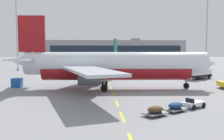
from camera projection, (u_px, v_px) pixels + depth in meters
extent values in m
plane|color=gray|center=(202.00, 78.00, 57.98)|extent=(400.00, 400.00, 0.00)
cube|color=yellow|center=(122.00, 117.00, 24.35)|extent=(0.24, 4.00, 0.01)
cube|color=yellow|center=(117.00, 103.00, 30.55)|extent=(0.24, 4.00, 0.01)
cube|color=yellow|center=(113.00, 94.00, 37.38)|extent=(0.24, 4.00, 0.01)
cube|color=yellow|center=(111.00, 88.00, 43.59)|extent=(0.24, 4.00, 0.01)
cube|color=yellow|center=(109.00, 83.00, 50.36)|extent=(0.24, 4.00, 0.01)
cube|color=yellow|center=(108.00, 79.00, 56.31)|extent=(0.24, 4.00, 0.01)
cube|color=yellow|center=(107.00, 76.00, 63.16)|extent=(0.24, 4.00, 0.01)
cube|color=yellow|center=(106.00, 73.00, 70.49)|extent=(0.24, 4.00, 0.01)
cube|color=yellow|center=(105.00, 72.00, 76.40)|extent=(0.24, 4.00, 0.01)
cube|color=yellow|center=(104.00, 70.00, 82.18)|extent=(0.24, 4.00, 0.01)
cube|color=yellow|center=(104.00, 69.00, 89.48)|extent=(0.24, 4.00, 0.01)
cube|color=yellow|center=(103.00, 68.00, 95.34)|extent=(0.24, 4.00, 0.01)
cube|color=yellow|center=(103.00, 67.00, 101.07)|extent=(0.24, 4.00, 0.01)
cube|color=#B21414|center=(113.00, 92.00, 38.74)|extent=(8.00, 0.40, 0.01)
cylinder|color=silver|center=(116.00, 63.00, 41.87)|extent=(30.24, 5.10, 3.80)
cylinder|color=maroon|center=(116.00, 70.00, 41.95)|extent=(24.63, 4.56, 3.50)
cone|color=silver|center=(205.00, 63.00, 42.13)|extent=(3.66, 3.87, 3.72)
cone|color=silver|center=(22.00, 61.00, 41.56)|extent=(4.34, 3.41, 3.23)
cube|color=#192333|center=(199.00, 59.00, 42.06)|extent=(1.72, 2.92, 0.60)
cube|color=maroon|center=(32.00, 34.00, 41.25)|extent=(4.41, 0.55, 6.00)
cube|color=silver|center=(34.00, 58.00, 44.75)|extent=(3.47, 6.53, 0.24)
cube|color=silver|center=(21.00, 60.00, 38.37)|extent=(3.47, 6.53, 0.24)
cube|color=#B7BCC6|center=(95.00, 64.00, 50.31)|extent=(10.76, 17.57, 0.36)
cube|color=#B7BCC6|center=(89.00, 70.00, 33.37)|extent=(9.51, 17.66, 0.36)
cylinder|color=#4C4F54|center=(94.00, 72.00, 47.43)|extent=(3.29, 2.24, 2.10)
cylinder|color=black|center=(102.00, 72.00, 47.46)|extent=(0.20, 1.79, 1.79)
cylinder|color=#4C4F54|center=(89.00, 79.00, 36.47)|extent=(3.29, 2.24, 2.10)
cylinder|color=black|center=(100.00, 79.00, 36.49)|extent=(0.20, 1.79, 1.79)
cylinder|color=gray|center=(186.00, 78.00, 42.27)|extent=(0.28, 0.28, 2.67)
cylinder|color=black|center=(186.00, 86.00, 42.37)|extent=(1.00, 0.32, 0.99)
cylinder|color=gray|center=(105.00, 76.00, 44.62)|extent=(0.28, 0.28, 2.61)
cylinder|color=black|center=(105.00, 83.00, 45.07)|extent=(1.11, 0.40, 1.10)
cylinder|color=black|center=(105.00, 84.00, 44.37)|extent=(1.11, 0.40, 1.10)
cylinder|color=gray|center=(104.00, 80.00, 39.43)|extent=(0.28, 0.28, 2.61)
cylinder|color=black|center=(104.00, 88.00, 39.88)|extent=(1.11, 0.40, 1.10)
cylinder|color=black|center=(104.00, 88.00, 39.19)|extent=(1.11, 0.40, 1.10)
cube|color=yellow|center=(222.00, 82.00, 42.50)|extent=(0.88, 2.56, 0.24)
cylinder|color=black|center=(222.00, 85.00, 43.94)|extent=(0.93, 0.46, 0.90)
cylinder|color=silver|center=(123.00, 60.00, 82.37)|extent=(10.00, 23.96, 3.05)
cylinder|color=#0F604C|center=(123.00, 62.00, 82.44)|extent=(8.45, 19.59, 2.80)
cone|color=silver|center=(129.00, 59.00, 94.06)|extent=(3.68, 3.56, 2.98)
cone|color=silver|center=(114.00, 60.00, 70.11)|extent=(3.46, 3.98, 2.59)
cube|color=#192333|center=(129.00, 57.00, 93.20)|extent=(2.56, 1.90, 0.48)
cube|color=#0F604C|center=(116.00, 47.00, 71.19)|extent=(1.31, 3.46, 4.81)
cube|color=silver|center=(106.00, 59.00, 71.51)|extent=(5.66, 3.96, 0.19)
cube|color=silver|center=(124.00, 59.00, 70.31)|extent=(5.66, 3.96, 0.19)
cube|color=#B7BCC6|center=(100.00, 61.00, 80.91)|extent=(13.25, 11.18, 0.29)
cube|color=#B7BCC6|center=(143.00, 61.00, 77.72)|extent=(13.76, 4.37, 0.29)
cylinder|color=#4C4F54|center=(108.00, 65.00, 80.32)|extent=(2.36, 2.95, 1.68)
cylinder|color=black|center=(109.00, 65.00, 81.56)|extent=(1.40, 0.51, 1.43)
cylinder|color=#4C4F54|center=(135.00, 65.00, 78.25)|extent=(2.36, 2.95, 1.68)
cylinder|color=black|center=(135.00, 65.00, 79.50)|extent=(1.40, 0.51, 1.43)
cylinder|color=gray|center=(128.00, 64.00, 91.77)|extent=(0.22, 0.22, 2.14)
cylinder|color=black|center=(128.00, 67.00, 91.85)|extent=(0.45, 0.82, 0.79)
cylinder|color=gray|center=(116.00, 66.00, 81.46)|extent=(0.22, 0.22, 2.09)
cylinder|color=black|center=(115.00, 69.00, 81.61)|extent=(0.53, 0.93, 0.88)
cylinder|color=black|center=(117.00, 69.00, 81.47)|extent=(0.53, 0.93, 0.88)
cylinder|color=gray|center=(128.00, 66.00, 80.48)|extent=(0.22, 0.22, 2.09)
cylinder|color=black|center=(128.00, 69.00, 80.63)|extent=(0.53, 0.93, 0.88)
cylinder|color=black|center=(129.00, 69.00, 80.50)|extent=(0.53, 0.93, 0.88)
cube|color=black|center=(199.00, 76.00, 56.63)|extent=(7.14, 5.93, 0.60)
cube|color=silver|center=(205.00, 72.00, 57.97)|extent=(3.26, 3.24, 1.10)
cube|color=#192333|center=(207.00, 71.00, 58.67)|extent=(1.13, 1.62, 0.64)
cube|color=silver|center=(196.00, 70.00, 55.92)|extent=(5.28, 4.66, 2.10)
cylinder|color=black|center=(200.00, 76.00, 58.96)|extent=(0.95, 0.77, 0.96)
cylinder|color=black|center=(209.00, 77.00, 57.07)|extent=(0.95, 0.77, 0.96)
cylinder|color=black|center=(188.00, 77.00, 56.22)|extent=(0.95, 0.77, 0.96)
cylinder|color=black|center=(198.00, 78.00, 54.33)|extent=(0.95, 0.77, 0.96)
cube|color=silver|center=(193.00, 104.00, 28.22)|extent=(2.94, 2.58, 0.44)
cube|color=black|center=(190.00, 101.00, 27.81)|extent=(0.70, 1.01, 0.56)
cylinder|color=black|center=(193.00, 103.00, 29.33)|extent=(0.57, 0.45, 0.56)
cylinder|color=black|center=(204.00, 105.00, 28.20)|extent=(0.57, 0.45, 0.56)
cylinder|color=black|center=(183.00, 105.00, 28.27)|extent=(0.57, 0.45, 0.56)
cylinder|color=black|center=(194.00, 107.00, 27.14)|extent=(0.57, 0.45, 0.56)
cube|color=slate|center=(175.00, 109.00, 26.42)|extent=(2.83, 2.56, 0.12)
ellipsoid|color=navy|center=(175.00, 105.00, 26.39)|extent=(2.18, 1.99, 0.64)
cylinder|color=black|center=(170.00, 108.00, 26.97)|extent=(0.45, 0.35, 0.44)
cylinder|color=black|center=(180.00, 111.00, 25.88)|extent=(0.45, 0.35, 0.44)
cube|color=slate|center=(155.00, 113.00, 24.66)|extent=(2.83, 2.56, 0.12)
ellipsoid|color=#4C2D19|center=(155.00, 109.00, 24.63)|extent=(2.18, 1.99, 0.64)
cylinder|color=black|center=(150.00, 112.00, 25.21)|extent=(0.45, 0.35, 0.44)
cylinder|color=black|center=(160.00, 115.00, 24.12)|extent=(0.45, 0.35, 0.44)
cube|color=#194C9E|center=(17.00, 83.00, 43.95)|extent=(1.66, 1.62, 1.60)
cube|color=silver|center=(17.00, 83.00, 43.95)|extent=(1.62, 0.11, 1.36)
cylinder|color=slate|center=(18.00, 70.00, 80.60)|extent=(0.70, 0.70, 0.60)
cylinder|color=#9EA0A5|center=(17.00, 28.00, 79.56)|extent=(0.36, 0.36, 27.47)
cylinder|color=slate|center=(206.00, 69.00, 85.77)|extent=(0.70, 0.70, 0.60)
cylinder|color=#9EA0A5|center=(207.00, 28.00, 84.71)|extent=(0.36, 0.36, 28.03)
cube|color=gray|center=(115.00, 50.00, 178.66)|extent=(96.22, 19.03, 13.55)
cube|color=#192333|center=(116.00, 49.00, 169.08)|extent=(88.53, 0.12, 4.88)
cube|color=gray|center=(135.00, 40.00, 178.94)|extent=(6.00, 5.00, 1.60)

